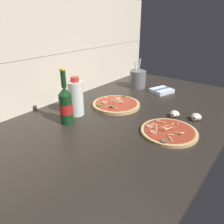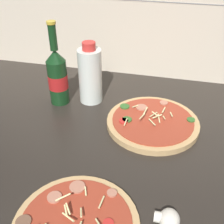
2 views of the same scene
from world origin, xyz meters
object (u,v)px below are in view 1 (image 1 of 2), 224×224
at_px(pizza_near, 169,132).
at_px(mushroom_left, 196,117).
at_px(beer_bottle, 66,105).
at_px(utensil_crock, 138,79).
at_px(pizza_far, 116,104).
at_px(dish_towel, 162,91).
at_px(mushroom_right, 175,114).
at_px(oil_bottle, 76,98).

distance_m(pizza_near, mushroom_left, 0.21).
distance_m(beer_bottle, utensil_crock, 0.68).
height_order(pizza_far, utensil_crock, utensil_crock).
distance_m(pizza_near, dish_towel, 0.55).
bearing_deg(pizza_far, dish_towel, -14.29).
xyz_separation_m(beer_bottle, mushroom_right, (0.38, -0.38, -0.08)).
xyz_separation_m(pizza_near, mushroom_left, (0.20, -0.05, 0.01)).
bearing_deg(mushroom_right, pizza_far, 102.16).
bearing_deg(oil_bottle, dish_towel, -17.70).
xyz_separation_m(pizza_near, utensil_crock, (0.47, 0.46, 0.05)).
distance_m(pizza_far, mushroom_left, 0.43).
distance_m(pizza_far, utensil_crock, 0.38).
relative_size(pizza_far, mushroom_right, 5.32).
distance_m(mushroom_left, mushroom_right, 0.10).
distance_m(oil_bottle, mushroom_right, 0.51).
height_order(pizza_near, utensil_crock, utensil_crock).
xyz_separation_m(pizza_near, dish_towel, (0.48, 0.27, 0.00)).
bearing_deg(beer_bottle, mushroom_left, -49.23).
height_order(beer_bottle, oil_bottle, beer_bottle).
height_order(pizza_near, mushroom_right, pizza_near).
xyz_separation_m(beer_bottle, oil_bottle, (0.10, 0.03, -0.00)).
distance_m(beer_bottle, oil_bottle, 0.10).
height_order(pizza_far, oil_bottle, oil_bottle).
relative_size(pizza_near, mushroom_left, 4.73).
distance_m(beer_bottle, mushroom_right, 0.54).
bearing_deg(beer_bottle, oil_bottle, 19.39).
distance_m(utensil_crock, dish_towel, 0.19).
relative_size(pizza_far, beer_bottle, 1.01).
distance_m(pizza_near, mushroom_right, 0.18).
relative_size(oil_bottle, utensil_crock, 0.99).
xyz_separation_m(pizza_far, beer_bottle, (-0.31, 0.06, 0.08)).
bearing_deg(oil_bottle, utensil_crock, -0.26).
relative_size(oil_bottle, mushroom_right, 3.98).
height_order(oil_bottle, dish_towel, oil_bottle).
bearing_deg(beer_bottle, utensil_crock, 2.64).
bearing_deg(pizza_near, dish_towel, 29.77).
relative_size(mushroom_left, mushroom_right, 1.04).
xyz_separation_m(pizza_near, oil_bottle, (-0.11, 0.46, 0.08)).
distance_m(pizza_far, dish_towel, 0.39).
xyz_separation_m(mushroom_left, utensil_crock, (0.27, 0.51, 0.04)).
distance_m(pizza_near, beer_bottle, 0.48).
bearing_deg(oil_bottle, pizza_near, -76.24).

